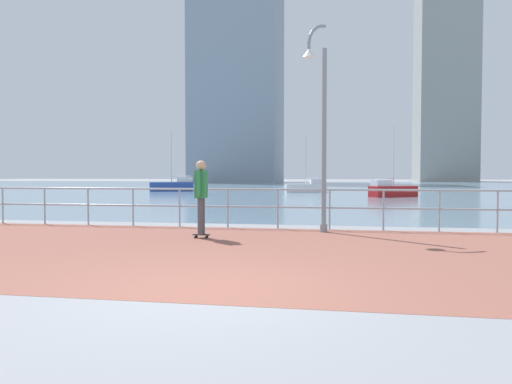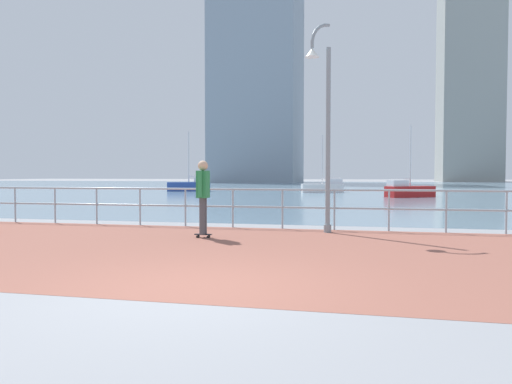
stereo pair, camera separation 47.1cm
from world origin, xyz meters
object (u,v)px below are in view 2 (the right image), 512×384
(lamppost, at_px, (323,117))
(skateboarder, at_px, (203,191))
(sailboat_white, at_px, (190,185))
(sailboat_blue, at_px, (324,187))
(sailboat_ivory, at_px, (409,190))

(lamppost, relative_size, skateboarder, 2.92)
(lamppost, distance_m, skateboarder, 3.57)
(lamppost, xyz_separation_m, sailboat_white, (-13.93, 28.10, -2.40))
(sailboat_blue, xyz_separation_m, sailboat_ivory, (6.03, -6.77, 0.00))
(lamppost, relative_size, sailboat_white, 0.99)
(skateboarder, distance_m, sailboat_white, 31.71)
(skateboarder, bearing_deg, sailboat_blue, 88.76)
(lamppost, height_order, sailboat_ivory, lamppost)
(lamppost, distance_m, sailboat_ivory, 21.00)
(lamppost, xyz_separation_m, sailboat_ivory, (4.01, 20.46, -2.46))
(lamppost, distance_m, sailboat_white, 31.45)
(lamppost, xyz_separation_m, sailboat_blue, (-2.03, 27.24, -2.46))
(skateboarder, bearing_deg, sailboat_white, 110.83)
(skateboarder, height_order, sailboat_white, sailboat_white)
(sailboat_ivory, bearing_deg, skateboarder, -106.84)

